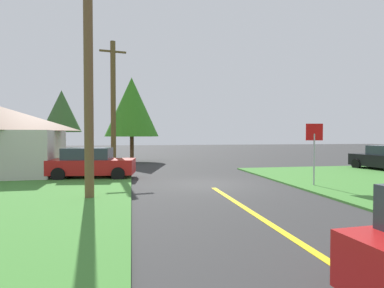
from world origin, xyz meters
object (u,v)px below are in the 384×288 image
Objects in this scene: stop_sign at (314,142)px; utility_pole_mid at (113,104)px; parked_car_near_building at (91,163)px; utility_pole_near at (88,63)px; oak_tree_left at (62,111)px; pine_tree_center at (132,107)px.

utility_pole_mid reaches higher than stop_sign.
stop_sign is 11.07m from parked_car_near_building.
utility_pole_near is at bearing -77.05° from parked_car_near_building.
stop_sign is at bearing -52.94° from oak_tree_left.
parked_car_near_building is 0.68× the size of oak_tree_left.
utility_pole_mid reaches higher than parked_car_near_building.
oak_tree_left is at bearing 119.73° from utility_pole_mid.
utility_pole_near is 10.82m from utility_pole_mid.
utility_pole_mid is at bearing 88.68° from utility_pole_near.
utility_pole_mid is 1.34× the size of oak_tree_left.
utility_pole_near reaches higher than pine_tree_center.
stop_sign is at bearing -18.13° from parked_car_near_building.
pine_tree_center is at bearing -31.22° from oak_tree_left.
parked_car_near_building is 0.51× the size of utility_pole_mid.
oak_tree_left reaches higher than stop_sign.
utility_pole_mid is at bearing -103.53° from pine_tree_center.
stop_sign is at bearing -47.17° from utility_pole_mid.
parked_car_near_building is at bearing -99.28° from utility_pole_mid.
utility_pole_mid is at bearing -60.27° from oak_tree_left.
oak_tree_left is (-14.37, 19.03, 2.59)m from stop_sign.
utility_pole_near is at bearing -75.97° from oak_tree_left.
stop_sign is 9.85m from utility_pole_near.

